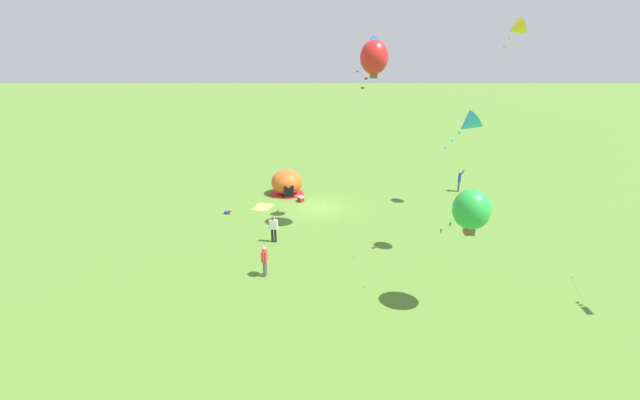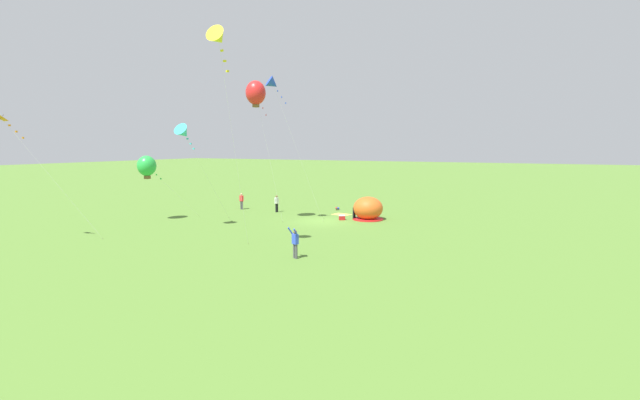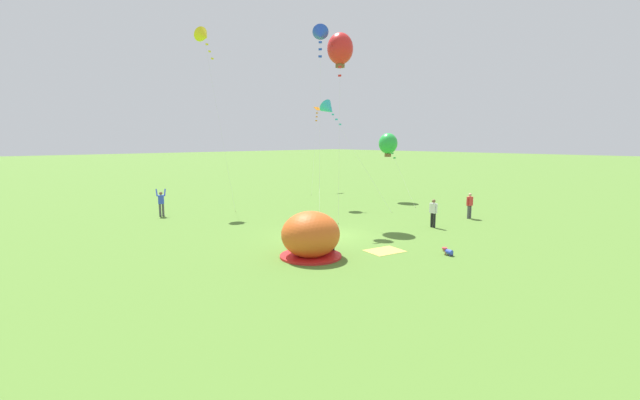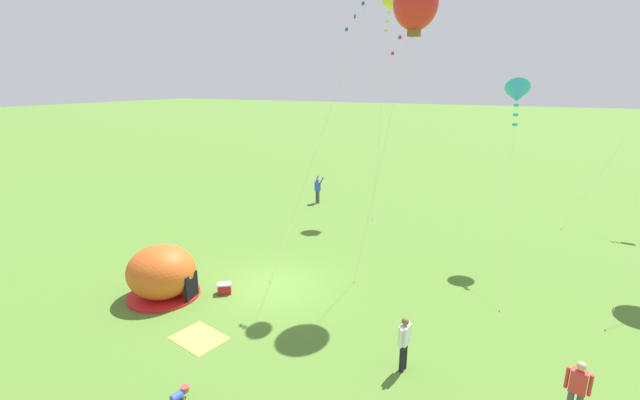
% 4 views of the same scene
% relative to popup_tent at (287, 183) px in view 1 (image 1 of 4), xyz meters
% --- Properties ---
extents(ground_plane, '(300.00, 300.00, 0.00)m').
position_rel_popup_tent_xyz_m(ground_plane, '(3.40, 2.67, -1.00)').
color(ground_plane, '#517A2D').
extents(popup_tent, '(2.81, 2.81, 2.10)m').
position_rel_popup_tent_xyz_m(popup_tent, '(0.00, 0.00, 0.00)').
color(popup_tent, '#D8591E').
rests_on(popup_tent, ground).
extents(picnic_blanket, '(1.93, 1.62, 0.01)m').
position_rel_popup_tent_xyz_m(picnic_blanket, '(3.28, -1.63, -0.99)').
color(picnic_blanket, gold).
rests_on(picnic_blanket, ground).
extents(cooler_box, '(0.64, 0.61, 0.44)m').
position_rel_popup_tent_xyz_m(cooler_box, '(2.03, 1.25, -0.78)').
color(cooler_box, red).
rests_on(cooler_box, ground).
extents(toddler_crawling, '(0.31, 0.55, 0.32)m').
position_rel_popup_tent_xyz_m(toddler_crawling, '(4.83, -4.06, -0.82)').
color(toddler_crawling, blue).
rests_on(toddler_crawling, ground).
extents(person_arms_raised, '(0.72, 0.63, 1.89)m').
position_rel_popup_tent_xyz_m(person_arms_raised, '(-0.70, 14.79, 0.00)').
color(person_arms_raised, '#4C4C51').
rests_on(person_arms_raised, ground).
extents(person_with_toddler, '(0.58, 0.30, 1.72)m').
position_rel_popup_tent_xyz_m(person_with_toddler, '(14.17, -0.15, -0.03)').
color(person_with_toddler, '#4C4C51').
rests_on(person_with_toddler, ground).
extents(person_strolling, '(0.29, 0.59, 1.72)m').
position_rel_popup_tent_xyz_m(person_strolling, '(9.80, -0.12, -0.03)').
color(person_strolling, black).
rests_on(person_strolling, ground).
extents(kite_green, '(2.70, 5.12, 5.84)m').
position_rel_popup_tent_xyz_m(kite_green, '(17.31, 9.31, 3.93)').
color(kite_green, silver).
rests_on(kite_green, ground).
extents(kite_yellow, '(1.28, 3.77, 13.58)m').
position_rel_popup_tent_xyz_m(kite_yellow, '(3.63, 15.96, 11.88)').
color(kite_yellow, silver).
rests_on(kite_yellow, ground).
extents(kite_red, '(2.45, 2.36, 12.09)m').
position_rel_popup_tent_xyz_m(kite_red, '(7.92, 6.00, 10.09)').
color(kite_red, silver).
rests_on(kite_red, ground).
extents(kite_cyan, '(1.24, 6.82, 8.44)m').
position_rel_popup_tent_xyz_m(kite_cyan, '(11.50, 10.75, 6.70)').
color(kite_cyan, silver).
rests_on(kite_cyan, ground).
extents(kite_blue, '(3.85, 3.99, 12.36)m').
position_rel_popup_tent_xyz_m(kite_blue, '(6.20, 6.03, 10.71)').
color(kite_blue, silver).
rests_on(kite_blue, ground).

